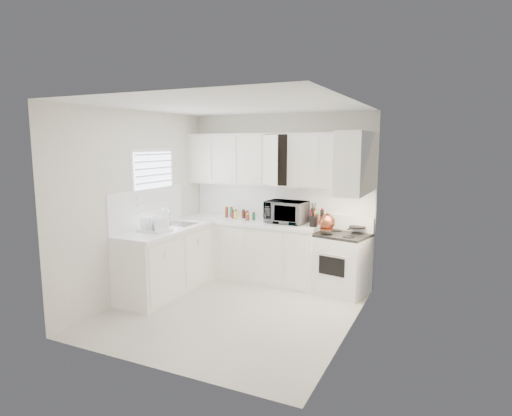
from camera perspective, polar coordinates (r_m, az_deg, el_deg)
The scene contains 38 objects.
floor at distance 5.73m, azimuth -3.06°, elevation -13.44°, with size 3.20×3.20×0.00m, color silver.
ceiling at distance 5.33m, azimuth -3.29°, elevation 13.46°, with size 3.20×3.20×0.00m, color white.
wall_back at distance 6.81m, azimuth 3.22°, elevation 1.44°, with size 3.00×3.00×0.00m, color white.
wall_front at distance 4.06m, azimuth -13.96°, elevation -3.71°, with size 3.00×3.00×0.00m, color white.
wall_left at distance 6.22m, azimuth -15.43°, elevation 0.46°, with size 3.20×3.20×0.00m, color white.
wall_right at distance 4.85m, azimuth 12.62°, elevation -1.67°, with size 3.20×3.20×0.00m, color white.
window_blinds at distance 6.45m, azimuth -13.37°, elevation 3.05°, with size 0.06×0.96×1.06m, color white, non-canonical shape.
lower_cabinets_back at distance 6.86m, azimuth -0.82°, elevation -5.73°, with size 2.22×0.60×0.90m, color white, non-canonical shape.
lower_cabinets_left at distance 6.36m, azimuth -11.87°, elevation -7.07°, with size 0.60×1.60×0.90m, color white, non-canonical shape.
countertop_back at distance 6.74m, azimuth -0.87°, elevation -1.84°, with size 2.24×0.64×0.05m, color white.
countertop_left at distance 6.24m, azimuth -11.94°, elevation -2.88°, with size 0.64×1.62×0.05m, color white.
backsplash_back at distance 6.81m, azimuth 3.18°, elevation 0.81°, with size 2.98×0.02×0.55m, color white.
backsplash_left at distance 6.38m, azimuth -14.17°, elevation 0.02°, with size 0.02×1.60×0.55m, color white.
upper_cabinets_back at distance 6.64m, azimuth 2.70°, elevation 3.00°, with size 3.00×0.33×0.80m, color white, non-canonical shape.
upper_cabinets_right at distance 5.65m, azimuth 12.88°, elevation 1.81°, with size 0.33×0.90×0.80m, color white, non-canonical shape.
sink at distance 6.49m, azimuth -10.12°, elevation -1.08°, with size 0.42×0.38×0.30m, color gray, non-canonical shape.
stove at distance 6.30m, azimuth 11.29°, elevation -6.19°, with size 0.72×0.59×1.11m, color white, non-canonical shape.
tea_kettle at distance 6.08m, azimuth 9.42°, elevation -1.74°, with size 0.28×0.23×0.25m, color maroon, non-canonical shape.
frying_pan at distance 6.33m, azimuth 13.33°, elevation -2.42°, with size 0.23×0.39×0.04m, color black, non-canonical shape.
microwave at distance 6.50m, azimuth 4.08°, elevation -0.21°, with size 0.60×0.33×0.41m, color gray.
rice_cooker at distance 6.65m, azimuth 2.55°, elevation -0.69°, with size 0.25×0.25×0.25m, color white, non-canonical shape.
paper_towel at distance 6.75m, azimuth 3.06°, elevation -0.47°, with size 0.12×0.12×0.27m, color white.
utensil_crock at distance 6.24m, azimuth 7.65°, elevation -0.84°, with size 0.12×0.12×0.36m, color black, non-canonical shape.
dish_rack at distance 6.04m, azimuth -13.37°, elevation -1.98°, with size 0.41×0.31×0.23m, color white, non-canonical shape.
spice_left_0 at distance 7.05m, azimuth -3.77°, elevation -0.65°, with size 0.06×0.06×0.13m, color brown.
spice_left_1 at distance 6.94m, azimuth -3.58°, elevation -0.80°, with size 0.06×0.06×0.13m, color #28783E.
spice_left_2 at distance 6.98m, azimuth -2.69°, elevation -0.74°, with size 0.06×0.06×0.13m, color #B31737.
spice_left_3 at distance 6.87m, azimuth -2.49°, elevation -0.89°, with size 0.06×0.06×0.13m, color yellow.
spice_left_4 at distance 6.91m, azimuth -1.59°, elevation -0.82°, with size 0.06×0.06×0.13m, color maroon.
spice_left_5 at distance 6.80m, azimuth -1.37°, elevation -0.98°, with size 0.06×0.06×0.13m, color black.
spice_left_6 at distance 6.85m, azimuth -0.47°, elevation -0.91°, with size 0.06×0.06×0.13m, color brown.
spice_left_7 at distance 6.74m, azimuth -0.22°, elevation -1.07°, with size 0.06×0.06×0.13m, color #28783E.
sauce_right_0 at distance 6.52m, azimuth 7.47°, elevation -1.20°, with size 0.06×0.06×0.19m, color #B31737.
sauce_right_1 at distance 6.45m, azimuth 7.77°, elevation -1.32°, with size 0.06×0.06×0.19m, color yellow.
sauce_right_2 at distance 6.49m, azimuth 8.40°, elevation -1.27°, with size 0.06×0.06×0.19m, color maroon.
sauce_right_3 at distance 6.42m, azimuth 8.71°, elevation -1.38°, with size 0.06×0.06×0.19m, color black.
sauce_right_4 at distance 6.46m, azimuth 9.33°, elevation -1.33°, with size 0.06×0.06×0.19m, color brown.
sauce_right_5 at distance 6.39m, azimuth 9.66°, elevation -1.45°, with size 0.06×0.06×0.19m, color #28783E.
Camera 1 is at (2.52, -4.67, 2.15)m, focal length 30.05 mm.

